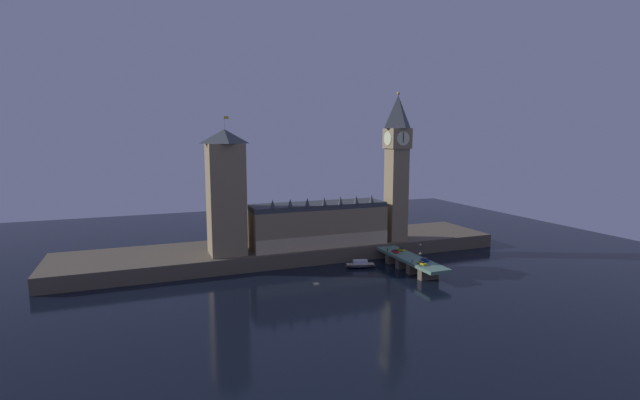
% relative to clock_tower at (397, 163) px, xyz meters
% --- Properties ---
extents(ground_plane, '(400.00, 400.00, 0.00)m').
position_rel_clock_tower_xyz_m(ground_plane, '(-54.22, -26.16, -46.93)').
color(ground_plane, black).
extents(embankment, '(220.00, 42.00, 6.88)m').
position_rel_clock_tower_xyz_m(embankment, '(-54.22, 12.84, -43.49)').
color(embankment, brown).
rests_on(embankment, ground_plane).
extents(parliament_hall, '(67.46, 19.72, 25.09)m').
position_rel_clock_tower_xyz_m(parliament_hall, '(-41.71, 4.01, -29.58)').
color(parliament_hall, '#8E7A56').
rests_on(parliament_hall, embankment).
extents(clock_tower, '(11.50, 11.61, 75.63)m').
position_rel_clock_tower_xyz_m(clock_tower, '(0.00, 0.00, 0.00)').
color(clock_tower, '#8E7A56').
rests_on(clock_tower, embankment).
extents(victoria_tower, '(16.20, 16.20, 62.74)m').
position_rel_clock_tower_xyz_m(victoria_tower, '(-86.69, 3.28, -11.56)').
color(victoria_tower, '#8E7A56').
rests_on(victoria_tower, embankment).
extents(bridge, '(10.27, 46.00, 6.14)m').
position_rel_clock_tower_xyz_m(bridge, '(-10.15, -31.16, -42.85)').
color(bridge, slate).
rests_on(bridge, ground_plane).
extents(car_northbound_lead, '(1.88, 4.36, 1.37)m').
position_rel_clock_tower_xyz_m(car_northbound_lead, '(-12.41, -21.41, -40.14)').
color(car_northbound_lead, red).
rests_on(car_northbound_lead, bridge).
extents(car_northbound_trail, '(1.89, 4.76, 1.38)m').
position_rel_clock_tower_xyz_m(car_northbound_trail, '(-12.41, -43.28, -40.14)').
color(car_northbound_trail, yellow).
rests_on(car_northbound_trail, bridge).
extents(car_southbound_lead, '(1.86, 4.24, 1.37)m').
position_rel_clock_tower_xyz_m(car_southbound_lead, '(-7.89, -39.00, -40.15)').
color(car_southbound_lead, navy).
rests_on(car_southbound_lead, bridge).
extents(car_southbound_trail, '(1.93, 4.67, 1.41)m').
position_rel_clock_tower_xyz_m(car_southbound_trail, '(-7.89, -19.18, -40.12)').
color(car_southbound_trail, yellow).
rests_on(car_southbound_trail, bridge).
extents(pedestrian_near_rail, '(0.38, 0.38, 1.62)m').
position_rel_clock_tower_xyz_m(pedestrian_near_rail, '(-14.67, -39.30, -39.93)').
color(pedestrian_near_rail, black).
rests_on(pedestrian_near_rail, bridge).
extents(pedestrian_far_rail, '(0.38, 0.38, 1.81)m').
position_rel_clock_tower_xyz_m(pedestrian_far_rail, '(-14.67, -17.89, -39.82)').
color(pedestrian_far_rail, black).
rests_on(pedestrian_far_rail, bridge).
extents(street_lamp_near, '(1.34, 0.60, 6.18)m').
position_rel_clock_tower_xyz_m(street_lamp_near, '(-15.07, -45.88, -36.91)').
color(street_lamp_near, '#2D3333').
rests_on(street_lamp_near, bridge).
extents(street_lamp_mid, '(1.34, 0.60, 5.91)m').
position_rel_clock_tower_xyz_m(street_lamp_mid, '(-5.23, -31.16, -37.08)').
color(street_lamp_mid, '#2D3333').
rests_on(street_lamp_mid, bridge).
extents(boat_upstream, '(15.16, 8.33, 3.60)m').
position_rel_clock_tower_xyz_m(boat_upstream, '(-29.36, -18.65, -45.61)').
color(boat_upstream, '#28282D').
rests_on(boat_upstream, ground_plane).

